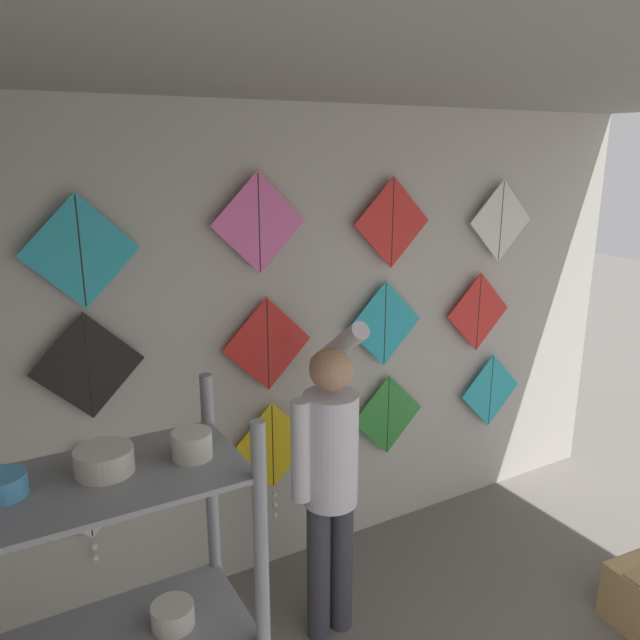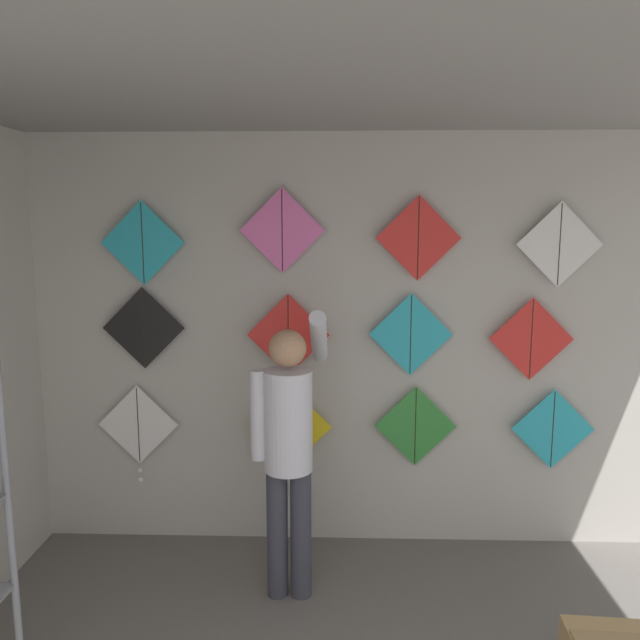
{
  "view_description": "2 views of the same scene",
  "coord_description": "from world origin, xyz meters",
  "px_view_note": "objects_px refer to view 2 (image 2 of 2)",
  "views": [
    {
      "loc": [
        -1.77,
        0.16,
        2.56
      ],
      "look_at": [
        -0.16,
        3.0,
        1.65
      ],
      "focal_mm": 35.0,
      "sensor_mm": 36.0,
      "label": 1
    },
    {
      "loc": [
        -0.03,
        -0.84,
        2.23
      ],
      "look_at": [
        -0.15,
        3.0,
        1.62
      ],
      "focal_mm": 35.0,
      "sensor_mm": 36.0,
      "label": 2
    }
  ],
  "objects_px": {
    "kite_9": "(282,231)",
    "kite_0": "(138,428)",
    "kite_5": "(288,335)",
    "kite_11": "(560,245)",
    "kite_3": "(553,429)",
    "shopkeeper": "(288,439)",
    "kite_10": "(418,238)",
    "kite_6": "(411,334)",
    "kite_2": "(415,426)",
    "kite_1": "(291,433)",
    "kite_8": "(143,243)",
    "kite_4": "(144,328)",
    "kite_7": "(531,339)"
  },
  "relations": [
    {
      "from": "kite_8",
      "to": "kite_10",
      "type": "distance_m",
      "value": 1.8
    },
    {
      "from": "kite_4",
      "to": "kite_0",
      "type": "bearing_deg",
      "value": -179.41
    },
    {
      "from": "kite_4",
      "to": "kite_7",
      "type": "xyz_separation_m",
      "value": [
        2.58,
        0.0,
        -0.06
      ]
    },
    {
      "from": "shopkeeper",
      "to": "kite_6",
      "type": "xyz_separation_m",
      "value": [
        0.77,
        0.62,
        0.51
      ]
    },
    {
      "from": "kite_5",
      "to": "kite_0",
      "type": "bearing_deg",
      "value": -179.96
    },
    {
      "from": "shopkeeper",
      "to": "kite_10",
      "type": "xyz_separation_m",
      "value": [
        0.8,
        0.62,
        1.14
      ]
    },
    {
      "from": "kite_10",
      "to": "kite_11",
      "type": "distance_m",
      "value": 0.91
    },
    {
      "from": "kite_0",
      "to": "kite_3",
      "type": "height_order",
      "value": "kite_0"
    },
    {
      "from": "kite_1",
      "to": "kite_5",
      "type": "bearing_deg",
      "value": 176.48
    },
    {
      "from": "kite_2",
      "to": "kite_7",
      "type": "relative_size",
      "value": 1.0
    },
    {
      "from": "shopkeeper",
      "to": "kite_0",
      "type": "relative_size",
      "value": 2.5
    },
    {
      "from": "kite_2",
      "to": "kite_3",
      "type": "relative_size",
      "value": 1.0
    },
    {
      "from": "kite_0",
      "to": "kite_8",
      "type": "height_order",
      "value": "kite_8"
    },
    {
      "from": "kite_3",
      "to": "kite_8",
      "type": "distance_m",
      "value": 3.01
    },
    {
      "from": "kite_9",
      "to": "kite_0",
      "type": "bearing_deg",
      "value": -179.96
    },
    {
      "from": "kite_1",
      "to": "kite_8",
      "type": "relative_size",
      "value": 1.38
    },
    {
      "from": "kite_0",
      "to": "kite_3",
      "type": "relative_size",
      "value": 1.25
    },
    {
      "from": "kite_10",
      "to": "kite_3",
      "type": "bearing_deg",
      "value": 0.0
    },
    {
      "from": "kite_0",
      "to": "kite_5",
      "type": "distance_m",
      "value": 1.23
    },
    {
      "from": "kite_1",
      "to": "shopkeeper",
      "type": "bearing_deg",
      "value": -87.07
    },
    {
      "from": "kite_7",
      "to": "kite_6",
      "type": "bearing_deg",
      "value": 180.0
    },
    {
      "from": "shopkeeper",
      "to": "kite_1",
      "type": "height_order",
      "value": "shopkeeper"
    },
    {
      "from": "kite_6",
      "to": "kite_11",
      "type": "xyz_separation_m",
      "value": [
        0.94,
        0.0,
        0.59
      ]
    },
    {
      "from": "kite_4",
      "to": "kite_5",
      "type": "distance_m",
      "value": 0.97
    },
    {
      "from": "shopkeeper",
      "to": "kite_0",
      "type": "bearing_deg",
      "value": 150.61
    },
    {
      "from": "shopkeeper",
      "to": "kite_10",
      "type": "height_order",
      "value": "kite_10"
    },
    {
      "from": "kite_5",
      "to": "kite_9",
      "type": "bearing_deg",
      "value": 180.0
    },
    {
      "from": "kite_4",
      "to": "kite_8",
      "type": "xyz_separation_m",
      "value": [
        0.02,
        0.0,
        0.57
      ]
    },
    {
      "from": "kite_3",
      "to": "kite_5",
      "type": "height_order",
      "value": "kite_5"
    },
    {
      "from": "kite_0",
      "to": "kite_2",
      "type": "height_order",
      "value": "kite_2"
    },
    {
      "from": "kite_4",
      "to": "kite_5",
      "type": "bearing_deg",
      "value": 0.0
    },
    {
      "from": "kite_9",
      "to": "kite_10",
      "type": "distance_m",
      "value": 0.88
    },
    {
      "from": "kite_2",
      "to": "kite_7",
      "type": "xyz_separation_m",
      "value": [
        0.75,
        0.0,
        0.6
      ]
    },
    {
      "from": "kite_8",
      "to": "kite_9",
      "type": "xyz_separation_m",
      "value": [
        0.92,
        0.0,
        0.08
      ]
    },
    {
      "from": "kite_4",
      "to": "kite_11",
      "type": "relative_size",
      "value": 1.0
    },
    {
      "from": "kite_0",
      "to": "kite_11",
      "type": "relative_size",
      "value": 1.25
    },
    {
      "from": "shopkeeper",
      "to": "kite_3",
      "type": "distance_m",
      "value": 1.85
    },
    {
      "from": "shopkeeper",
      "to": "kite_9",
      "type": "distance_m",
      "value": 1.34
    },
    {
      "from": "kite_2",
      "to": "kite_11",
      "type": "height_order",
      "value": "kite_11"
    },
    {
      "from": "kite_1",
      "to": "kite_4",
      "type": "height_order",
      "value": "kite_4"
    },
    {
      "from": "kite_0",
      "to": "kite_6",
      "type": "distance_m",
      "value": 1.97
    },
    {
      "from": "kite_3",
      "to": "kite_5",
      "type": "bearing_deg",
      "value": 180.0
    },
    {
      "from": "kite_3",
      "to": "kite_4",
      "type": "bearing_deg",
      "value": 180.0
    },
    {
      "from": "kite_4",
      "to": "kite_5",
      "type": "xyz_separation_m",
      "value": [
        0.97,
        0.0,
        -0.04
      ]
    },
    {
      "from": "kite_9",
      "to": "kite_8",
      "type": "bearing_deg",
      "value": 180.0
    },
    {
      "from": "kite_4",
      "to": "kite_8",
      "type": "relative_size",
      "value": 1.0
    },
    {
      "from": "kite_10",
      "to": "shopkeeper",
      "type": "bearing_deg",
      "value": -142.44
    },
    {
      "from": "kite_8",
      "to": "kite_11",
      "type": "xyz_separation_m",
      "value": [
        2.71,
        0.0,
        -0.01
      ]
    },
    {
      "from": "kite_0",
      "to": "kite_2",
      "type": "bearing_deg",
      "value": 0.02
    },
    {
      "from": "kite_10",
      "to": "kite_4",
      "type": "bearing_deg",
      "value": 180.0
    }
  ]
}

